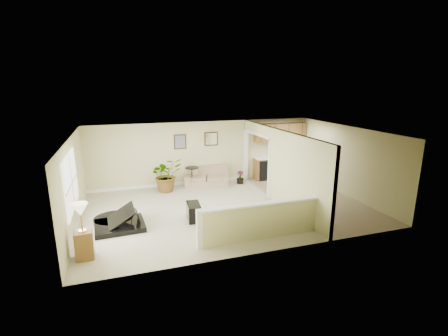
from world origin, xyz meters
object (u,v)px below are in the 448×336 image
object	(u,v)px
small_plant	(240,178)
piano	(117,209)
loveseat	(207,176)
accent_table	(192,174)
lamp_stand	(83,235)
palm_plant	(166,175)
piano_bench	(194,212)

from	to	relation	value
small_plant	piano	bearing A→B (deg)	-149.79
piano	loveseat	size ratio (longest dim) A/B	0.85
accent_table	lamp_stand	xyz separation A→B (m)	(-3.56, -4.59, 0.07)
palm_plant	lamp_stand	size ratio (longest dim) A/B	1.00
palm_plant	small_plant	size ratio (longest dim) A/B	2.56
loveseat	accent_table	size ratio (longest dim) A/B	2.55
piano_bench	accent_table	world-z (taller)	accent_table
piano	loveseat	xyz separation A→B (m)	(3.42, 3.07, -0.16)
piano_bench	lamp_stand	distance (m)	3.22
loveseat	piano	bearing A→B (deg)	-121.51
piano	small_plant	world-z (taller)	piano
loveseat	accent_table	xyz separation A→B (m)	(-0.61, -0.06, 0.12)
piano_bench	small_plant	world-z (taller)	small_plant
loveseat	small_plant	distance (m)	1.38
piano	lamp_stand	bearing A→B (deg)	-118.83
piano_bench	piano	bearing A→B (deg)	174.71
piano_bench	small_plant	distance (m)	3.95
loveseat	small_plant	bearing A→B (deg)	3.59
piano_bench	palm_plant	bearing A→B (deg)	97.04
loveseat	lamp_stand	xyz separation A→B (m)	(-4.17, -4.65, 0.20)
palm_plant	piano_bench	bearing A→B (deg)	-82.96
loveseat	lamp_stand	distance (m)	6.25
accent_table	small_plant	size ratio (longest dim) A/B	1.47
piano	lamp_stand	xyz separation A→B (m)	(-0.75, -1.58, 0.04)
piano	accent_table	distance (m)	4.12
piano_bench	loveseat	bearing A→B (deg)	68.72
piano	lamp_stand	world-z (taller)	lamp_stand
piano	piano_bench	bearing A→B (deg)	-8.62
piano	small_plant	xyz separation A→B (m)	(4.75, 2.77, -0.30)
loveseat	palm_plant	size ratio (longest dim) A/B	1.46
accent_table	palm_plant	xyz separation A→B (m)	(-1.03, -0.27, 0.13)
piano_bench	small_plant	size ratio (longest dim) A/B	1.40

